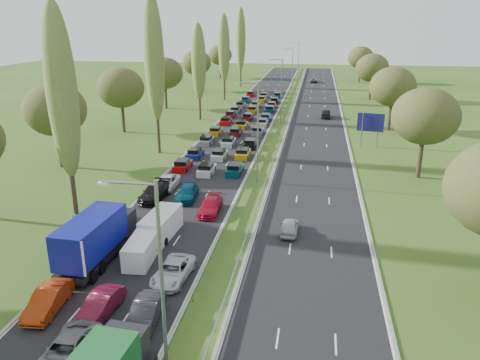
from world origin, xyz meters
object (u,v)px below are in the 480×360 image
at_px(near_car_2, 166,183).
at_px(info_sign, 78,223).
at_px(near_car_1, 48,300).
at_px(direction_sign, 370,124).
at_px(near_car_3, 155,192).
at_px(white_van_front, 162,224).
at_px(white_van_rear, 143,248).
at_px(blue_lorry, 97,237).

distance_m(near_car_2, info_sign, 14.14).
xyz_separation_m(near_car_1, direction_sign, (25.30, 48.16, 2.77)).
bearing_deg(near_car_2, near_car_3, -93.05).
distance_m(near_car_2, white_van_front, 12.58).
bearing_deg(white_van_front, white_van_rear, -87.54).
bearing_deg(near_car_3, direction_sign, 49.40).
relative_size(near_car_1, near_car_2, 0.91).
relative_size(near_car_3, info_sign, 2.64).
bearing_deg(white_van_front, near_car_1, -103.32).
height_order(near_car_3, direction_sign, direction_sign).
bearing_deg(near_car_2, near_car_1, -90.74).
height_order(near_car_1, white_van_front, white_van_front).
bearing_deg(white_van_rear, direction_sign, 58.13).
xyz_separation_m(near_car_2, direction_sign, (25.00, 23.62, 2.83)).
bearing_deg(info_sign, white_van_rear, -23.06).
bearing_deg(white_van_front, blue_lorry, -120.00).
height_order(near_car_2, blue_lorry, blue_lorry).
bearing_deg(blue_lorry, near_car_2, 92.91).
bearing_deg(near_car_3, near_car_2, 89.29).
xyz_separation_m(near_car_2, white_van_rear, (3.42, -16.67, 0.27)).
bearing_deg(near_car_1, direction_sign, 57.58).
bearing_deg(direction_sign, near_car_1, -117.71).
distance_m(near_car_3, info_sign, 10.75).
distance_m(near_car_3, white_van_rear, 13.66).
bearing_deg(near_car_1, near_car_3, 84.99).
height_order(near_car_1, info_sign, info_sign).
bearing_deg(near_car_2, white_van_front, -73.83).
height_order(near_car_2, white_van_front, white_van_front).
distance_m(blue_lorry, direction_sign, 48.11).
xyz_separation_m(near_car_2, white_van_front, (3.51, -12.07, 0.40)).
height_order(near_car_2, white_van_rear, white_van_rear).
height_order(near_car_1, direction_sign, direction_sign).
xyz_separation_m(near_car_1, near_car_2, (0.30, 24.54, -0.06)).
bearing_deg(direction_sign, near_car_3, -132.89).
height_order(white_van_front, direction_sign, direction_sign).
bearing_deg(white_van_rear, near_car_3, 101.58).
xyz_separation_m(near_car_1, info_sign, (-3.50, 10.94, 0.57)).
bearing_deg(info_sign, near_car_3, 70.32).
height_order(blue_lorry, white_van_rear, blue_lorry).
xyz_separation_m(white_van_rear, direction_sign, (21.59, 40.29, 2.56)).
height_order(near_car_3, white_van_rear, white_van_rear).
relative_size(blue_lorry, direction_sign, 1.85).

